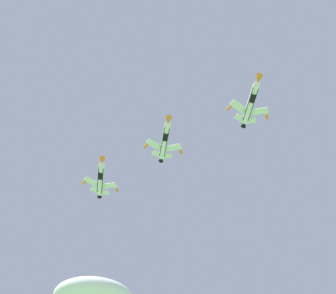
# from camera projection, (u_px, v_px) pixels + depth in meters

# --- Properties ---
(fighter_jet_lead) EXTENTS (10.48, 15.96, 4.38)m
(fighter_jet_lead) POSITION_uv_depth(u_px,v_px,m) (251.00, 102.00, 124.99)
(fighter_jet_lead) COLOR white
(fighter_jet_left_wing) EXTENTS (10.58, 15.96, 4.38)m
(fighter_jet_left_wing) POSITION_uv_depth(u_px,v_px,m) (165.00, 140.00, 135.55)
(fighter_jet_left_wing) COLOR white
(fighter_jet_right_wing) EXTENTS (10.50, 15.96, 4.39)m
(fighter_jet_right_wing) POSITION_uv_depth(u_px,v_px,m) (101.00, 178.00, 143.31)
(fighter_jet_right_wing) COLOR white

